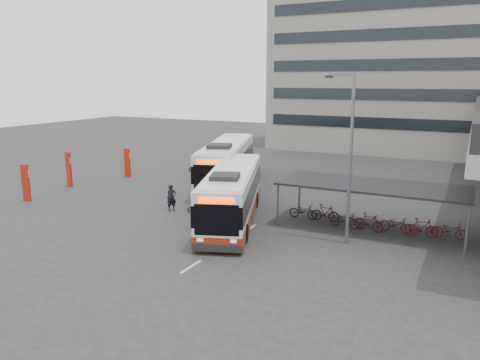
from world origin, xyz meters
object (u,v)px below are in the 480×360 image
at_px(bus_teal, 227,164).
at_px(lamp_post, 349,149).
at_px(bus_main, 232,195).
at_px(pedestrian, 172,198).

relative_size(bus_teal, lamp_post, 1.49).
distance_m(bus_main, bus_teal, 9.37).
bearing_deg(lamp_post, pedestrian, 171.51).
distance_m(pedestrian, lamp_post, 11.98).
bearing_deg(lamp_post, bus_teal, 138.87).
bearing_deg(pedestrian, bus_main, -55.13).
xyz_separation_m(bus_main, pedestrian, (-4.38, 0.14, -0.71)).
distance_m(bus_main, lamp_post, 7.66).
xyz_separation_m(bus_main, lamp_post, (6.87, -0.90, 3.26)).
bearing_deg(bus_main, pedestrian, 158.01).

